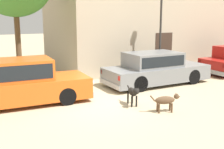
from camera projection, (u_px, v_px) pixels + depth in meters
name	position (u px, v px, depth m)	size (l,w,h in m)	color
ground_plane	(99.00, 102.00, 9.88)	(80.00, 80.00, 0.00)	tan
parked_sedan_nearest	(22.00, 82.00, 9.57)	(4.75, 2.00, 1.56)	#D15619
parked_sedan_second	(155.00, 68.00, 12.41)	(4.86, 1.84, 1.43)	slate
stray_dog_spotted	(166.00, 100.00, 8.81)	(0.98, 0.41, 0.61)	brown
stray_dog_tan	(133.00, 92.00, 9.41)	(0.37, 1.04, 0.72)	black
street_lamp	(161.00, 23.00, 13.33)	(0.22, 0.22, 4.14)	#2D2B28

